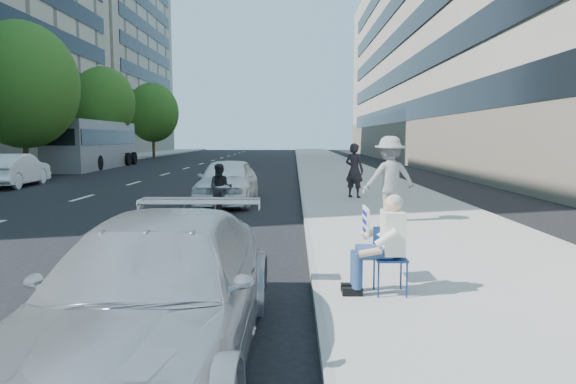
{
  "coord_description": "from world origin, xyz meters",
  "views": [
    {
      "loc": [
        1.14,
        -10.29,
        2.18
      ],
      "look_at": [
        1.0,
        2.02,
        0.87
      ],
      "focal_mm": 32.0,
      "sensor_mm": 36.0,
      "label": 1
    }
  ],
  "objects_px": {
    "jogger": "(389,179)",
    "motorcycle": "(221,191)",
    "pedestrian_woman": "(354,170)",
    "seated_protester": "(382,238)",
    "bus": "(94,145)",
    "white_sedan_mid": "(14,170)",
    "white_sedan_near": "(228,181)",
    "parked_sedan": "(156,294)"
  },
  "relations": [
    {
      "from": "pedestrian_woman",
      "to": "white_sedan_mid",
      "type": "xyz_separation_m",
      "value": [
        -14.47,
        5.23,
        -0.34
      ]
    },
    {
      "from": "jogger",
      "to": "motorcycle",
      "type": "xyz_separation_m",
      "value": [
        -4.45,
        2.38,
        -0.55
      ]
    },
    {
      "from": "jogger",
      "to": "white_sedan_near",
      "type": "xyz_separation_m",
      "value": [
        -4.51,
        4.38,
        -0.43
      ]
    },
    {
      "from": "parked_sedan",
      "to": "white_sedan_near",
      "type": "bearing_deg",
      "value": 94.56
    },
    {
      "from": "white_sedan_near",
      "to": "bus",
      "type": "xyz_separation_m",
      "value": [
        -11.96,
        19.45,
        0.89
      ]
    },
    {
      "from": "seated_protester",
      "to": "motorcycle",
      "type": "bearing_deg",
      "value": 111.68
    },
    {
      "from": "jogger",
      "to": "pedestrian_woman",
      "type": "relative_size",
      "value": 1.12
    },
    {
      "from": "white_sedan_near",
      "to": "white_sedan_mid",
      "type": "distance_m",
      "value": 11.74
    },
    {
      "from": "white_sedan_mid",
      "to": "white_sedan_near",
      "type": "bearing_deg",
      "value": 145.41
    },
    {
      "from": "bus",
      "to": "seated_protester",
      "type": "bearing_deg",
      "value": -64.92
    },
    {
      "from": "jogger",
      "to": "white_sedan_mid",
      "type": "xyz_separation_m",
      "value": [
        -14.75,
        10.14,
        -0.45
      ]
    },
    {
      "from": "motorcycle",
      "to": "bus",
      "type": "distance_m",
      "value": 24.61
    },
    {
      "from": "white_sedan_mid",
      "to": "bus",
      "type": "relative_size",
      "value": 0.37
    },
    {
      "from": "jogger",
      "to": "motorcycle",
      "type": "distance_m",
      "value": 5.08
    },
    {
      "from": "white_sedan_mid",
      "to": "motorcycle",
      "type": "height_order",
      "value": "white_sedan_mid"
    },
    {
      "from": "seated_protester",
      "to": "white_sedan_near",
      "type": "distance_m",
      "value": 10.77
    },
    {
      "from": "parked_sedan",
      "to": "seated_protester",
      "type": "bearing_deg",
      "value": 37.3
    },
    {
      "from": "seated_protester",
      "to": "white_sedan_mid",
      "type": "distance_m",
      "value": 20.97
    },
    {
      "from": "pedestrian_woman",
      "to": "white_sedan_mid",
      "type": "relative_size",
      "value": 0.41
    },
    {
      "from": "seated_protester",
      "to": "jogger",
      "type": "xyz_separation_m",
      "value": [
        1.18,
        5.86,
        0.31
      ]
    },
    {
      "from": "seated_protester",
      "to": "jogger",
      "type": "distance_m",
      "value": 5.98
    },
    {
      "from": "motorcycle",
      "to": "parked_sedan",
      "type": "bearing_deg",
      "value": -83.15
    },
    {
      "from": "jogger",
      "to": "pedestrian_woman",
      "type": "distance_m",
      "value": 4.92
    },
    {
      "from": "white_sedan_mid",
      "to": "seated_protester",
      "type": "bearing_deg",
      "value": 125.05
    },
    {
      "from": "parked_sedan",
      "to": "pedestrian_woman",
      "type": "bearing_deg",
      "value": 75.51
    },
    {
      "from": "pedestrian_woman",
      "to": "jogger",
      "type": "bearing_deg",
      "value": 129.32
    },
    {
      "from": "jogger",
      "to": "parked_sedan",
      "type": "relative_size",
      "value": 0.43
    },
    {
      "from": "seated_protester",
      "to": "bus",
      "type": "height_order",
      "value": "bus"
    },
    {
      "from": "white_sedan_mid",
      "to": "bus",
      "type": "height_order",
      "value": "bus"
    },
    {
      "from": "white_sedan_near",
      "to": "white_sedan_mid",
      "type": "xyz_separation_m",
      "value": [
        -10.24,
        5.75,
        -0.02
      ]
    },
    {
      "from": "jogger",
      "to": "bus",
      "type": "xyz_separation_m",
      "value": [
        -16.47,
        23.84,
        0.45
      ]
    },
    {
      "from": "parked_sedan",
      "to": "bus",
      "type": "bearing_deg",
      "value": 112.58
    },
    {
      "from": "seated_protester",
      "to": "white_sedan_near",
      "type": "height_order",
      "value": "white_sedan_near"
    },
    {
      "from": "motorcycle",
      "to": "jogger",
      "type": "bearing_deg",
      "value": -25.9
    },
    {
      "from": "white_sedan_near",
      "to": "bus",
      "type": "distance_m",
      "value": 22.85
    },
    {
      "from": "seated_protester",
      "to": "bus",
      "type": "bearing_deg",
      "value": 117.24
    },
    {
      "from": "jogger",
      "to": "white_sedan_mid",
      "type": "bearing_deg",
      "value": -44.53
    },
    {
      "from": "jogger",
      "to": "bus",
      "type": "height_order",
      "value": "bus"
    },
    {
      "from": "pedestrian_woman",
      "to": "white_sedan_mid",
      "type": "bearing_deg",
      "value": 16.24
    },
    {
      "from": "pedestrian_woman",
      "to": "bus",
      "type": "bearing_deg",
      "value": -13.36
    },
    {
      "from": "motorcycle",
      "to": "white_sedan_near",
      "type": "bearing_deg",
      "value": 93.81
    },
    {
      "from": "parked_sedan",
      "to": "bus",
      "type": "xyz_separation_m",
      "value": [
        -12.83,
        31.54,
        0.93
      ]
    }
  ]
}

